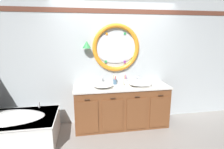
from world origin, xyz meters
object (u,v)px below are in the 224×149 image
object	(u,v)px
bathtub	(8,128)
soap_dispenser	(123,82)
folded_hand_towel	(160,85)
sink_basin_right	(140,83)
sink_basin_left	(103,85)
toothbrush_holder_left	(115,81)
toothbrush_holder_right	(125,81)

from	to	relation	value
bathtub	soap_dispenser	bearing A→B (deg)	8.71
folded_hand_towel	sink_basin_right	bearing A→B (deg)	172.36
sink_basin_left	soap_dispenser	bearing A→B (deg)	4.14
sink_basin_left	sink_basin_right	xyz separation A→B (m)	(0.75, 0.00, 0.00)
soap_dispenser	toothbrush_holder_left	bearing A→B (deg)	128.93
folded_hand_towel	bathtub	bearing A→B (deg)	-175.24
toothbrush_holder_left	folded_hand_towel	distance (m)	0.92
toothbrush_holder_right	folded_hand_towel	world-z (taller)	toothbrush_holder_right
sink_basin_right	bathtub	bearing A→B (deg)	-173.22
sink_basin_right	toothbrush_holder_right	world-z (taller)	toothbrush_holder_right
sink_basin_left	soap_dispenser	world-z (taller)	soap_dispenser
sink_basin_left	soap_dispenser	xyz separation A→B (m)	(0.40, 0.03, 0.02)
bathtub	sink_basin_right	distance (m)	2.53
bathtub	toothbrush_holder_right	world-z (taller)	toothbrush_holder_right
sink_basin_left	toothbrush_holder_right	xyz separation A→B (m)	(0.50, 0.23, 0.01)
sink_basin_left	folded_hand_towel	distance (m)	1.16
bathtub	toothbrush_holder_right	size ratio (longest dim) A/B	7.46
sink_basin_left	folded_hand_towel	bearing A→B (deg)	-2.66
sink_basin_left	toothbrush_holder_right	bearing A→B (deg)	24.45
toothbrush_holder_right	folded_hand_towel	size ratio (longest dim) A/B	1.16
soap_dispenser	sink_basin_right	bearing A→B (deg)	-4.60
toothbrush_holder_left	soap_dispenser	size ratio (longest dim) A/B	1.30
toothbrush_holder_right	soap_dispenser	world-z (taller)	toothbrush_holder_right
bathtub	folded_hand_towel	xyz separation A→B (m)	(2.84, 0.24, 0.57)
sink_basin_left	toothbrush_holder_right	distance (m)	0.55
toothbrush_holder_left	folded_hand_towel	xyz separation A→B (m)	(0.88, -0.24, -0.05)
bathtub	folded_hand_towel	size ratio (longest dim) A/B	8.64
toothbrush_holder_left	soap_dispenser	world-z (taller)	toothbrush_holder_left
bathtub	folded_hand_towel	world-z (taller)	folded_hand_towel
sink_basin_right	toothbrush_holder_right	xyz separation A→B (m)	(-0.25, 0.23, 0.00)
soap_dispenser	bathtub	bearing A→B (deg)	-171.29
bathtub	sink_basin_left	xyz separation A→B (m)	(1.68, 0.29, 0.61)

